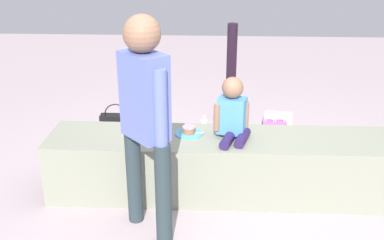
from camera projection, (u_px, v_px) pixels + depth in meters
The scene contains 13 objects.
ground_plane at pixel (229, 193), 3.76m from camera, with size 12.00×12.00×0.00m, color #AB989E.
concrete_ledge at pixel (230, 166), 3.67m from camera, with size 2.86×0.55×0.49m, color gray.
child_seated at pixel (232, 112), 3.49m from camera, with size 0.29×0.34×0.48m.
adult_standing at pixel (145, 110), 2.94m from camera, with size 0.35×0.36×1.53m.
cake_plate at pixel (189, 132), 3.63m from camera, with size 0.22×0.22×0.07m.
gift_bag at pixel (274, 133), 4.56m from camera, with size 0.23×0.13×0.29m.
railing_post at pixel (231, 84), 5.11m from camera, with size 0.36×0.36×1.07m.
water_bottle_near_gift at pixel (204, 127), 4.76m from camera, with size 0.07×0.07×0.22m.
water_bottle_far_side at pixel (237, 132), 4.63m from camera, with size 0.07×0.07×0.23m.
party_cup_red at pixel (138, 137), 4.62m from camera, with size 0.08×0.08×0.12m, color red.
cake_box_white at pixel (278, 122), 4.94m from camera, with size 0.29×0.27×0.15m, color white.
handbag_black_leather at pixel (117, 123), 4.82m from camera, with size 0.33×0.12×0.33m.
handbag_brown_canvas at pixel (108, 153), 4.17m from camera, with size 0.29×0.13×0.32m.
Camera 1 is at (-0.15, -3.26, 1.99)m, focal length 43.21 mm.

